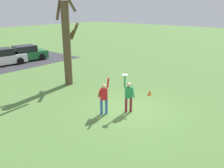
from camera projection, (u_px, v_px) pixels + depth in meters
name	position (u px, v px, depth m)	size (l,w,h in m)	color
ground_plane	(129.00, 111.00, 12.59)	(120.00, 120.00, 0.00)	#567F3D
person_catcher	(129.00, 95.00, 12.14)	(0.57, 0.55, 2.08)	maroon
person_defender	(104.00, 97.00, 11.90)	(0.65, 0.64, 2.05)	#3366B7
frisbee_disc	(125.00, 75.00, 11.75)	(0.29, 0.29, 0.02)	white
parked_car_white	(3.00, 57.00, 22.47)	(4.31, 2.46, 1.59)	white
parked_car_green	(26.00, 54.00, 24.31)	(4.31, 2.46, 1.59)	#1E6633
parking_strip	(1.00, 65.00, 22.53)	(15.10, 6.40, 0.01)	#38383D
bare_tree_tall	(67.00, 42.00, 16.06)	(1.56, 1.54, 6.42)	brown
field_cone_orange	(150.00, 92.00, 14.83)	(0.26, 0.26, 0.32)	orange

